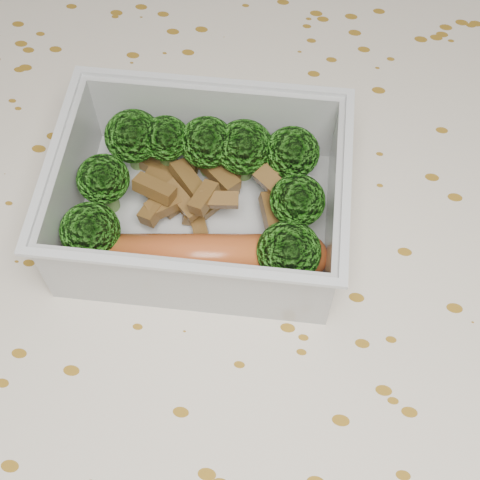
# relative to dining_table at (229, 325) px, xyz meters

# --- Properties ---
(dining_table) EXTENTS (1.40, 0.90, 0.75)m
(dining_table) POSITION_rel_dining_table_xyz_m (0.00, 0.00, 0.00)
(dining_table) COLOR brown
(dining_table) RESTS_ON ground
(tablecloth) EXTENTS (1.46, 0.96, 0.19)m
(tablecloth) POSITION_rel_dining_table_xyz_m (0.00, 0.00, 0.05)
(tablecloth) COLOR silver
(tablecloth) RESTS_ON dining_table
(lunch_container) EXTENTS (0.18, 0.15, 0.06)m
(lunch_container) POSITION_rel_dining_table_xyz_m (-0.02, 0.03, 0.11)
(lunch_container) COLOR silver
(lunch_container) RESTS_ON tablecloth
(broccoli_florets) EXTENTS (0.15, 0.11, 0.04)m
(broccoli_florets) POSITION_rel_dining_table_xyz_m (-0.02, 0.04, 0.12)
(broccoli_florets) COLOR #608C3F
(broccoli_florets) RESTS_ON lunch_container
(meat_pile) EXTENTS (0.10, 0.07, 0.03)m
(meat_pile) POSITION_rel_dining_table_xyz_m (-0.03, 0.04, 0.11)
(meat_pile) COLOR brown
(meat_pile) RESTS_ON lunch_container
(sausage) EXTENTS (0.15, 0.05, 0.03)m
(sausage) POSITION_rel_dining_table_xyz_m (-0.01, -0.01, 0.11)
(sausage) COLOR #B75124
(sausage) RESTS_ON lunch_container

